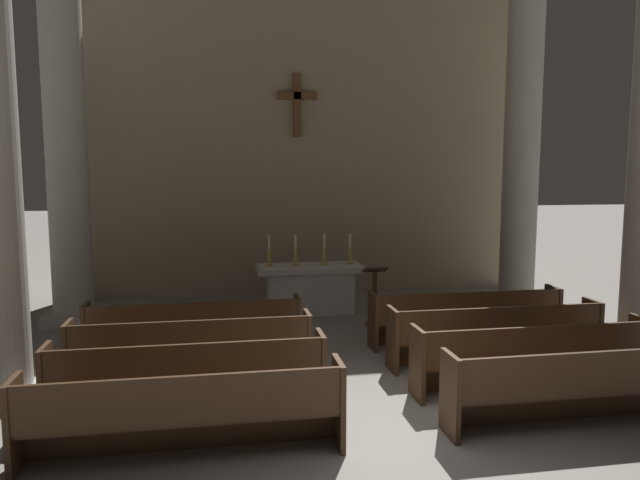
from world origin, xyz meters
TOP-DOWN VIEW (x-y plane):
  - ground_plane at (0.00, 0.00)m, footprint 80.00×80.00m
  - pew_left_row_1 at (-2.26, -0.04)m, footprint 3.31×0.50m
  - pew_left_row_2 at (-2.26, 1.05)m, footprint 3.31×0.50m
  - pew_left_row_3 at (-2.26, 2.15)m, footprint 3.31×0.50m
  - pew_left_row_4 at (-2.26, 3.24)m, footprint 3.31×0.50m
  - pew_right_row_1 at (2.26, -0.04)m, footprint 3.31×0.50m
  - pew_right_row_2 at (2.26, 1.05)m, footprint 3.31×0.50m
  - pew_right_row_3 at (2.26, 2.15)m, footprint 3.31×0.50m
  - pew_right_row_4 at (2.26, 3.24)m, footprint 3.31×0.50m
  - column_left_second at (-4.69, 6.04)m, footprint 1.15×1.15m
  - column_right_second at (4.69, 6.04)m, footprint 1.15×1.15m
  - altar at (0.00, 5.95)m, footprint 2.20×0.90m
  - candlestick_outer_left at (-0.85, 5.95)m, footprint 0.16×0.16m
  - candlestick_inner_left at (-0.30, 5.95)m, footprint 0.16×0.16m
  - candlestick_inner_right at (0.30, 5.95)m, footprint 0.16×0.16m
  - candlestick_outer_right at (0.85, 5.95)m, footprint 0.16×0.16m
  - apse_with_cross at (0.00, 8.05)m, footprint 10.61×0.42m
  - lectern at (1.06, 4.75)m, footprint 0.44×0.36m

SIDE VIEW (x-z plane):
  - ground_plane at x=0.00m, z-range 0.00..0.00m
  - pew_left_row_1 at x=-2.26m, z-range 0.00..0.95m
  - pew_left_row_2 at x=-2.26m, z-range 0.00..0.95m
  - pew_left_row_3 at x=-2.26m, z-range 0.00..0.95m
  - pew_left_row_4 at x=-2.26m, z-range 0.00..0.95m
  - pew_right_row_1 at x=2.26m, z-range 0.00..0.95m
  - pew_right_row_2 at x=2.26m, z-range 0.00..0.95m
  - pew_right_row_3 at x=2.26m, z-range 0.00..0.95m
  - pew_right_row_4 at x=2.26m, z-range 0.00..0.95m
  - altar at x=0.00m, z-range 0.03..1.04m
  - lectern at x=1.06m, z-range -0.03..1.13m
  - candlestick_outer_left at x=-0.85m, z-range 0.89..1.53m
  - candlestick_inner_left at x=-0.30m, z-range 0.89..1.53m
  - candlestick_inner_right at x=0.30m, z-range 0.89..1.53m
  - candlestick_outer_right at x=0.85m, z-range 0.89..1.53m
  - column_left_second at x=-4.69m, z-range -0.09..7.42m
  - column_right_second at x=4.69m, z-range -0.09..7.42m
  - apse_with_cross at x=0.00m, z-range 0.00..8.12m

